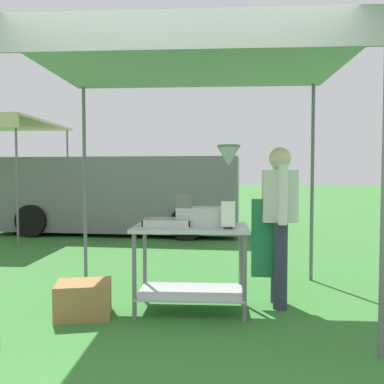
{
  "coord_description": "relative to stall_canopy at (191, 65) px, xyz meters",
  "views": [
    {
      "loc": [
        0.27,
        -2.57,
        1.35
      ],
      "look_at": [
        0.04,
        1.49,
        1.16
      ],
      "focal_mm": 37.53,
      "sensor_mm": 36.0,
      "label": 1
    }
  ],
  "objects": [
    {
      "name": "vendor",
      "position": [
        0.88,
        0.13,
        -1.5
      ],
      "size": [
        0.45,
        0.53,
        1.61
      ],
      "color": "#2D3347",
      "rests_on": "ground"
    },
    {
      "name": "van_grey",
      "position": [
        -1.9,
        5.11,
        -1.53
      ],
      "size": [
        5.48,
        2.39,
        1.69
      ],
      "color": "slate",
      "rests_on": "ground"
    },
    {
      "name": "donut_fryer",
      "position": [
        0.18,
        -0.07,
        -1.33
      ],
      "size": [
        0.61,
        0.28,
        0.78
      ],
      "color": "#B7B7BC",
      "rests_on": "donut_cart"
    },
    {
      "name": "stall_canopy",
      "position": [
        0.0,
        0.0,
        0.0
      ],
      "size": [
        3.09,
        2.33,
        2.5
      ],
      "color": "slate",
      "rests_on": "ground"
    },
    {
      "name": "ground_plane",
      "position": [
        -0.04,
        4.61,
        -2.41
      ],
      "size": [
        70.0,
        70.0,
        0.0
      ],
      "primitive_type": "plane",
      "color": "#33702D"
    },
    {
      "name": "supply_crate",
      "position": [
        -1.0,
        -0.3,
        -2.24
      ],
      "size": [
        0.57,
        0.48,
        0.33
      ],
      "color": "olive",
      "rests_on": "ground"
    },
    {
      "name": "menu_sign",
      "position": [
        0.35,
        -0.28,
        -1.46
      ],
      "size": [
        0.13,
        0.05,
        0.25
      ],
      "color": "black",
      "rests_on": "donut_cart"
    },
    {
      "name": "donut_tray",
      "position": [
        -0.22,
        -0.13,
        -1.54
      ],
      "size": [
        0.45,
        0.3,
        0.07
      ],
      "color": "#B7B7BC",
      "rests_on": "donut_cart"
    },
    {
      "name": "donut_cart",
      "position": [
        0.0,
        -0.1,
        -1.81
      ],
      "size": [
        1.1,
        0.65,
        0.84
      ],
      "color": "#B7B7BC",
      "rests_on": "ground"
    }
  ]
}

